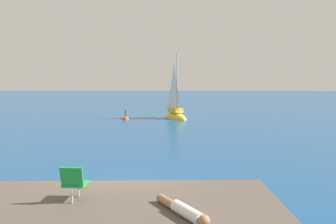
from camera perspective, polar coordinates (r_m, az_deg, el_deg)
name	(u,v)px	position (r m, az deg, el deg)	size (l,w,h in m)	color
ground_plane	(126,201)	(11.90, -6.30, -13.22)	(160.00, 160.00, 0.00)	navy
boulder_seaward	(117,215)	(10.87, -7.74, -15.08)	(1.18, 0.94, 0.65)	#4B4747
boulder_inland	(112,215)	(10.90, -8.37, -15.04)	(0.99, 0.79, 0.55)	#4E4C3C
sailboat_near	(175,115)	(33.15, 1.12, -0.44)	(2.56, 3.40, 6.22)	yellow
person_sunbather	(184,210)	(7.60, 2.40, -14.61)	(1.02, 1.58, 0.25)	white
beach_chair	(74,181)	(8.58, -14.00, -10.09)	(0.51, 0.62, 0.80)	green
marker_buoy	(126,119)	(32.80, -6.41, -1.12)	(0.56, 0.56, 1.13)	#EA5114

